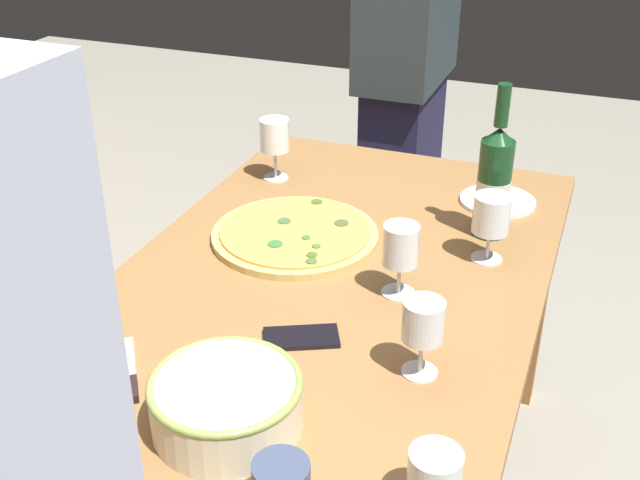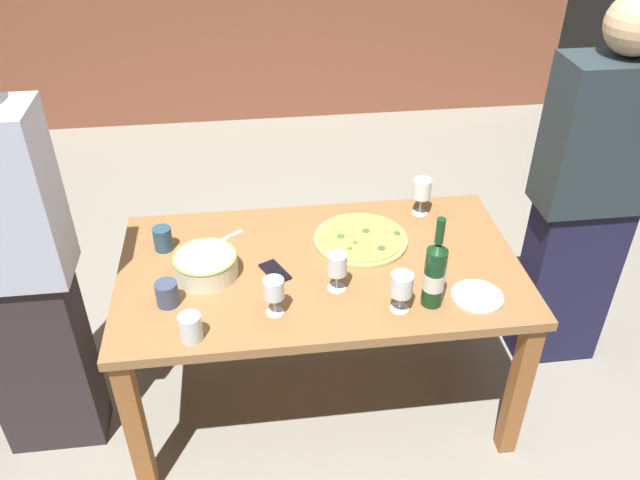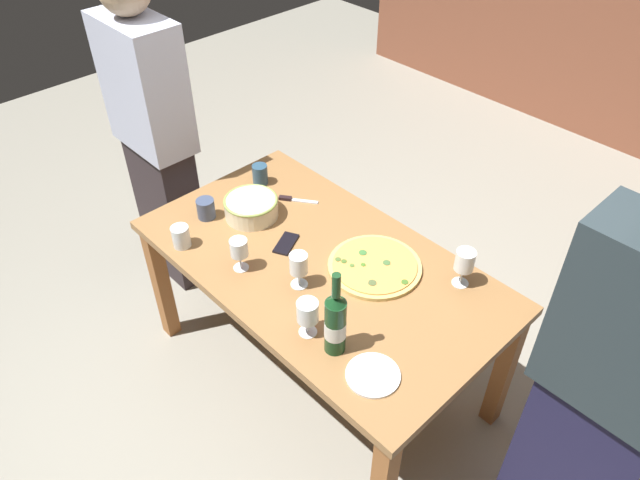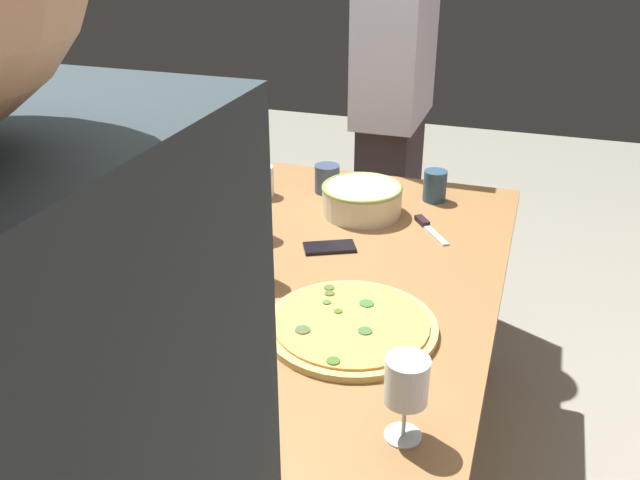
% 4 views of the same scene
% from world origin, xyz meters
% --- Properties ---
extents(ground_plane, '(8.00, 8.00, 0.00)m').
position_xyz_m(ground_plane, '(0.00, 0.00, 0.00)').
color(ground_plane, gray).
extents(dining_table, '(1.60, 0.90, 0.75)m').
position_xyz_m(dining_table, '(0.00, 0.00, 0.66)').
color(dining_table, olive).
rests_on(dining_table, ground).
extents(pizza, '(0.39, 0.39, 0.03)m').
position_xyz_m(pizza, '(0.19, 0.14, 0.76)').
color(pizza, tan).
rests_on(pizza, dining_table).
extents(serving_bowl, '(0.25, 0.25, 0.09)m').
position_xyz_m(serving_bowl, '(-0.45, -0.01, 0.80)').
color(serving_bowl, beige).
rests_on(serving_bowl, dining_table).
extents(wine_bottle, '(0.08, 0.08, 0.37)m').
position_xyz_m(wine_bottle, '(0.38, -0.29, 0.89)').
color(wine_bottle, '#143C1C').
rests_on(wine_bottle, dining_table).
extents(wine_glass_near_pizza, '(0.07, 0.07, 0.16)m').
position_xyz_m(wine_glass_near_pizza, '(0.04, -0.16, 0.86)').
color(wine_glass_near_pizza, white).
rests_on(wine_glass_near_pizza, dining_table).
extents(wine_glass_by_bottle, '(0.07, 0.07, 0.15)m').
position_xyz_m(wine_glass_by_bottle, '(-0.20, -0.27, 0.85)').
color(wine_glass_by_bottle, white).
rests_on(wine_glass_by_bottle, dining_table).
extents(wine_glass_far_left, '(0.08, 0.08, 0.17)m').
position_xyz_m(wine_glass_far_left, '(0.49, 0.32, 0.87)').
color(wine_glass_far_left, white).
rests_on(wine_glass_far_left, dining_table).
extents(wine_glass_far_right, '(0.08, 0.08, 0.16)m').
position_xyz_m(wine_glass_far_right, '(0.25, -0.30, 0.86)').
color(wine_glass_far_right, white).
rests_on(wine_glass_far_right, dining_table).
extents(cup_amber, '(0.08, 0.08, 0.09)m').
position_xyz_m(cup_amber, '(-0.58, -0.17, 0.80)').
color(cup_amber, '#3D4A67').
rests_on(cup_amber, dining_table).
extents(cup_ceramic, '(0.08, 0.08, 0.10)m').
position_xyz_m(cup_ceramic, '(-0.49, -0.37, 0.80)').
color(cup_ceramic, white).
rests_on(cup_ceramic, dining_table).
extents(cup_spare, '(0.08, 0.08, 0.10)m').
position_xyz_m(cup_spare, '(-0.63, 0.19, 0.80)').
color(cup_spare, '#2B4B65').
rests_on(cup_spare, dining_table).
extents(side_plate, '(0.19, 0.19, 0.01)m').
position_xyz_m(side_plate, '(0.56, -0.28, 0.76)').
color(side_plate, white).
rests_on(side_plate, dining_table).
extents(cell_phone, '(0.13, 0.16, 0.01)m').
position_xyz_m(cell_phone, '(-0.18, -0.03, 0.76)').
color(cell_phone, black).
rests_on(cell_phone, dining_table).
extents(pizza_knife, '(0.17, 0.13, 0.02)m').
position_xyz_m(pizza_knife, '(-0.40, 0.20, 0.76)').
color(pizza_knife, silver).
rests_on(pizza_knife, dining_table).
extents(person_host, '(0.45, 0.24, 1.75)m').
position_xyz_m(person_host, '(-1.14, -0.08, 0.89)').
color(person_host, '#30272A').
rests_on(person_host, ground).
extents(person_guest_left, '(0.46, 0.24, 1.73)m').
position_xyz_m(person_guest_left, '(1.17, 0.15, 0.88)').
color(person_guest_left, '#1E1C3B').
rests_on(person_guest_left, ground).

